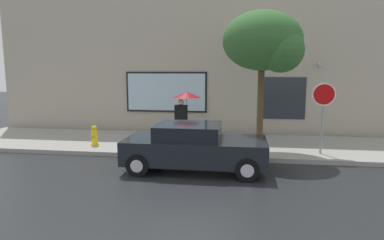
% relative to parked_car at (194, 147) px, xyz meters
% --- Properties ---
extents(ground_plane, '(60.00, 60.00, 0.00)m').
position_rel_parked_car_xyz_m(ground_plane, '(0.06, 0.06, -0.68)').
color(ground_plane, black).
extents(sidewalk, '(20.00, 4.00, 0.15)m').
position_rel_parked_car_xyz_m(sidewalk, '(0.06, 3.06, -0.61)').
color(sidewalk, gray).
rests_on(sidewalk, ground).
extents(building_facade, '(20.00, 0.67, 7.00)m').
position_rel_parked_car_xyz_m(building_facade, '(0.05, 5.56, 2.80)').
color(building_facade, '#B2A893').
rests_on(building_facade, ground).
extents(parked_car, '(4.09, 1.91, 1.37)m').
position_rel_parked_car_xyz_m(parked_car, '(0.00, 0.00, 0.00)').
color(parked_car, black).
rests_on(parked_car, ground).
extents(fire_hydrant, '(0.30, 0.44, 0.74)m').
position_rel_parked_car_xyz_m(fire_hydrant, '(-4.01, 2.03, -0.17)').
color(fire_hydrant, yellow).
rests_on(fire_hydrant, sidewalk).
extents(pedestrian_with_umbrella, '(1.10, 1.10, 1.93)m').
position_rel_parked_car_xyz_m(pedestrian_with_umbrella, '(-0.80, 3.17, 1.04)').
color(pedestrian_with_umbrella, black).
rests_on(pedestrian_with_umbrella, sidewalk).
extents(street_tree, '(2.67, 2.27, 4.74)m').
position_rel_parked_car_xyz_m(street_tree, '(2.12, 2.18, 3.12)').
color(street_tree, '#4C3823').
rests_on(street_tree, sidewalk).
extents(stop_sign, '(0.76, 0.10, 2.36)m').
position_rel_parked_car_xyz_m(stop_sign, '(3.99, 1.92, 1.13)').
color(stop_sign, gray).
rests_on(stop_sign, sidewalk).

